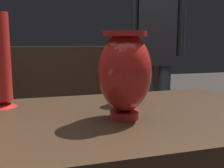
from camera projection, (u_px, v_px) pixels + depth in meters
name	position (u px, v px, depth m)	size (l,w,h in m)	color
back_display_shelf	(55.00, 90.00, 2.93)	(2.60, 0.40, 0.99)	#382619
vase_centerpiece	(125.00, 72.00, 0.74)	(0.16, 0.16, 0.25)	red
vase_right_accent	(130.00, 81.00, 0.94)	(0.09, 0.09, 0.15)	#477A38
shelf_vase_left	(4.00, 35.00, 2.76)	(0.08, 0.08, 0.25)	#7A388E
shelf_vase_far_right	(139.00, 37.00, 3.17)	(0.09, 0.09, 0.24)	gray
visitor_near_right	(157.00, 46.00, 2.27)	(0.43, 0.30, 1.69)	#333847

